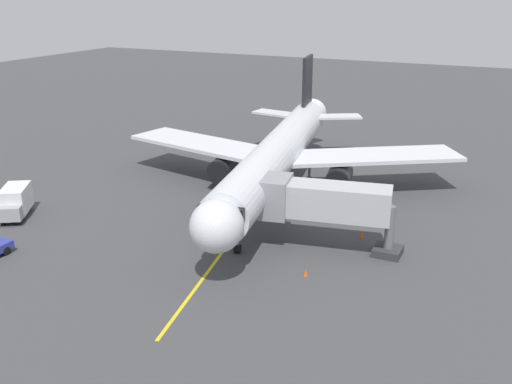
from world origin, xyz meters
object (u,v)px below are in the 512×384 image
at_px(ground_crew_marshaller, 234,234).
at_px(box_truck_starboard_side, 15,202).
at_px(airplane, 278,154).
at_px(safety_cone_nose_left, 362,234).
at_px(jet_bridge, 315,201).
at_px(safety_cone_nose_right, 305,272).

bearing_deg(ground_crew_marshaller, box_truck_starboard_side, 8.97).
bearing_deg(airplane, safety_cone_nose_left, 146.93).
relative_size(ground_crew_marshaller, box_truck_starboard_side, 0.35).
height_order(ground_crew_marshaller, safety_cone_nose_left, ground_crew_marshaller).
bearing_deg(jet_bridge, box_truck_starboard_side, 11.77).
distance_m(jet_bridge, box_truck_starboard_side, 26.21).
xyz_separation_m(jet_bridge, safety_cone_nose_right, (-1.19, 4.77, -3.49)).
height_order(airplane, safety_cone_nose_left, airplane).
bearing_deg(safety_cone_nose_left, ground_crew_marshaller, 32.91).
relative_size(airplane, safety_cone_nose_right, 72.98).
bearing_deg(safety_cone_nose_left, box_truck_starboard_side, 17.04).
distance_m(jet_bridge, safety_cone_nose_right, 6.03).
distance_m(box_truck_starboard_side, safety_cone_nose_right, 26.77).
bearing_deg(safety_cone_nose_right, box_truck_starboard_side, 1.19).
bearing_deg(jet_bridge, airplane, -53.64).
bearing_deg(jet_bridge, ground_crew_marshaller, 20.90).
height_order(airplane, box_truck_starboard_side, airplane).
distance_m(ground_crew_marshaller, safety_cone_nose_left, 10.30).
xyz_separation_m(box_truck_starboard_side, safety_cone_nose_right, (-26.74, -0.56, -1.11)).
xyz_separation_m(jet_bridge, safety_cone_nose_left, (-2.85, -3.38, -3.49)).
bearing_deg(ground_crew_marshaller, airplane, -82.42).
xyz_separation_m(safety_cone_nose_left, safety_cone_nose_right, (1.66, 8.15, 0.00)).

